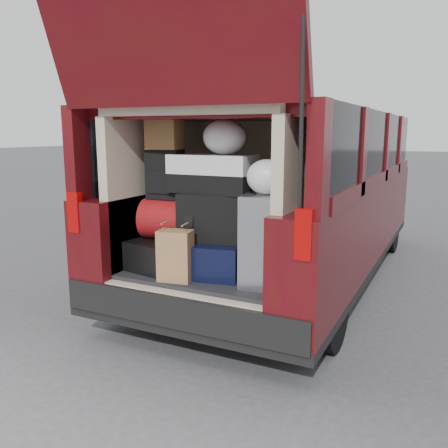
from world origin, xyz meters
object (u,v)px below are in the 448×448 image
at_px(red_duffel, 173,219).
at_px(black_soft_case, 214,217).
at_px(kraft_bag, 175,256).
at_px(backpack, 165,174).
at_px(silver_roller, 263,239).
at_px(black_hardshell, 166,253).
at_px(navy_hardshell, 215,256).
at_px(twotone_duffel, 213,174).

xyz_separation_m(red_duffel, black_soft_case, (0.34, 0.03, 0.05)).
relative_size(kraft_bag, black_soft_case, 0.75).
height_order(black_soft_case, backpack, backpack).
xyz_separation_m(silver_roller, black_soft_case, (-0.43, 0.08, 0.11)).
xyz_separation_m(black_hardshell, red_duffel, (0.06, 0.02, 0.27)).
relative_size(navy_hardshell, kraft_bag, 1.56).
distance_m(navy_hardshell, black_soft_case, 0.30).
xyz_separation_m(navy_hardshell, kraft_bag, (-0.15, -0.32, 0.06)).
bearing_deg(twotone_duffel, backpack, -174.36).
xyz_separation_m(kraft_bag, red_duffel, (-0.20, 0.29, 0.20)).
bearing_deg(red_duffel, silver_roller, -12.48).
height_order(navy_hardshell, black_soft_case, black_soft_case).
distance_m(black_hardshell, red_duffel, 0.28).
relative_size(silver_roller, black_soft_case, 1.29).
distance_m(kraft_bag, twotone_duffel, 0.67).
distance_m(red_duffel, backpack, 0.35).
relative_size(black_hardshell, black_soft_case, 1.15).
relative_size(silver_roller, backpack, 1.67).
bearing_deg(silver_roller, backpack, 164.34).
distance_m(kraft_bag, black_soft_case, 0.42).
distance_m(kraft_bag, backpack, 0.68).
bearing_deg(kraft_bag, backpack, 121.07).
distance_m(navy_hardshell, red_duffel, 0.43).
relative_size(red_duffel, black_soft_case, 0.97).
bearing_deg(red_duffel, backpack, 155.49).
bearing_deg(black_hardshell, twotone_duffel, 22.20).
height_order(red_duffel, backpack, backpack).
bearing_deg(black_soft_case, navy_hardshell, -10.22).
distance_m(red_duffel, twotone_duffel, 0.48).
distance_m(black_hardshell, black_soft_case, 0.51).
distance_m(navy_hardshell, silver_roller, 0.47).
bearing_deg(black_soft_case, twotone_duffel, 112.34).
height_order(silver_roller, black_soft_case, silver_roller).
height_order(kraft_bag, red_duffel, red_duffel).
relative_size(navy_hardshell, silver_roller, 0.91).
xyz_separation_m(black_hardshell, kraft_bag, (0.26, -0.27, 0.07)).
height_order(kraft_bag, twotone_duffel, twotone_duffel).
distance_m(silver_roller, kraft_bag, 0.63).
bearing_deg(kraft_bag, silver_roller, 11.64).
distance_m(black_hardshell, backpack, 0.61).
xyz_separation_m(black_hardshell, silver_roller, (0.83, -0.04, 0.20)).
height_order(black_hardshell, silver_roller, silver_roller).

